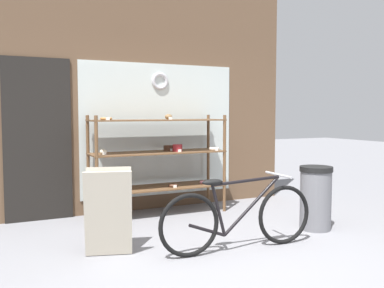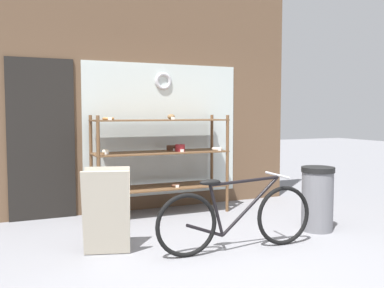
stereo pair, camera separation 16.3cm
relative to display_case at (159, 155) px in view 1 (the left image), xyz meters
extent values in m
plane|color=gray|center=(-0.05, -2.25, -0.82)|extent=(30.00, 30.00, 0.00)
cube|color=brown|center=(-0.05, 0.41, 1.12)|extent=(4.53, 0.08, 3.89)
cube|color=silver|center=(0.15, 0.36, 0.33)|extent=(2.32, 0.02, 1.90)
cube|color=black|center=(-1.53, 0.36, 0.23)|extent=(0.84, 0.03, 2.10)
torus|color=#B7B7BC|center=(0.15, 0.35, 1.03)|extent=(0.26, 0.06, 0.26)
cylinder|color=brown|center=(-0.92, -0.24, -0.14)|extent=(0.04, 0.04, 1.36)
cylinder|color=brown|center=(0.89, -0.24, -0.14)|extent=(0.04, 0.04, 1.36)
cylinder|color=brown|center=(-0.92, 0.25, -0.14)|extent=(0.04, 0.04, 1.36)
cylinder|color=brown|center=(0.89, 0.25, -0.14)|extent=(0.04, 0.04, 1.36)
cube|color=brown|center=(-0.02, 0.00, -0.45)|extent=(1.85, 0.53, 0.02)
cube|color=brown|center=(-0.02, 0.00, 0.03)|extent=(1.85, 0.53, 0.02)
cube|color=brown|center=(-0.02, 0.00, 0.47)|extent=(1.85, 0.53, 0.02)
torus|color=#4C2D1E|center=(0.16, -0.10, -0.42)|extent=(0.13, 0.13, 0.04)
cube|color=white|center=(0.16, -0.17, -0.42)|extent=(0.05, 0.00, 0.04)
ellipsoid|color=beige|center=(-0.78, -0.03, 0.07)|extent=(0.09, 0.08, 0.07)
cube|color=white|center=(-0.78, -0.08, 0.06)|extent=(0.05, 0.00, 0.04)
cylinder|color=#422619|center=(0.19, 0.11, 0.08)|extent=(0.17, 0.17, 0.07)
cube|color=white|center=(0.19, 0.02, 0.06)|extent=(0.05, 0.00, 0.04)
torus|color=pink|center=(0.67, -0.05, -0.42)|extent=(0.13, 0.13, 0.04)
cube|color=white|center=(0.67, -0.12, -0.42)|extent=(0.05, 0.00, 0.04)
ellipsoid|color=#AD7F4C|center=(-0.68, -0.06, -0.41)|extent=(0.09, 0.08, 0.06)
cube|color=white|center=(-0.68, -0.12, -0.42)|extent=(0.05, 0.00, 0.04)
cylinder|color=maroon|center=(0.24, -0.07, 0.09)|extent=(0.13, 0.13, 0.10)
cube|color=white|center=(0.24, -0.15, 0.06)|extent=(0.05, 0.00, 0.04)
ellipsoid|color=brown|center=(0.13, -0.03, 0.52)|extent=(0.11, 0.09, 0.07)
cube|color=white|center=(0.13, -0.09, 0.50)|extent=(0.05, 0.00, 0.04)
torus|color=#B27A42|center=(-0.75, -0.09, 0.50)|extent=(0.15, 0.15, 0.03)
cube|color=white|center=(-0.75, -0.17, 0.50)|extent=(0.05, 0.00, 0.04)
torus|color=beige|center=(0.78, -0.13, 0.07)|extent=(0.15, 0.15, 0.05)
cube|color=white|center=(0.78, -0.22, 0.06)|extent=(0.05, 0.00, 0.04)
torus|color=black|center=(-0.39, -1.77, -0.51)|extent=(0.63, 0.08, 0.63)
torus|color=black|center=(0.70, -1.83, -0.51)|extent=(0.63, 0.08, 0.63)
cylinder|color=black|center=(0.31, -1.81, -0.37)|extent=(0.65, 0.07, 0.58)
cylinder|color=black|center=(0.24, -1.81, -0.11)|extent=(0.77, 0.07, 0.07)
cylinder|color=black|center=(-0.08, -1.79, -0.39)|extent=(0.17, 0.04, 0.52)
cylinder|color=black|center=(-0.20, -1.78, -0.58)|extent=(0.39, 0.05, 0.17)
ellipsoid|color=black|center=(-0.14, -1.79, -0.10)|extent=(0.22, 0.10, 0.06)
cylinder|color=#B2B2B7|center=(0.62, -1.83, -0.07)|extent=(0.05, 0.46, 0.02)
cube|color=#B2A893|center=(-1.10, -1.47, -0.39)|extent=(0.49, 0.32, 0.85)
cube|color=#B2A893|center=(-1.05, -1.30, -0.39)|extent=(0.49, 0.32, 0.85)
cylinder|color=slate|center=(1.40, -1.53, -0.44)|extent=(0.37, 0.37, 0.76)
cylinder|color=black|center=(1.40, -1.53, -0.09)|extent=(0.39, 0.39, 0.06)
camera|label=1|loc=(-2.12, -5.43, 0.58)|focal=40.00mm
camera|label=2|loc=(-1.98, -5.50, 0.58)|focal=40.00mm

